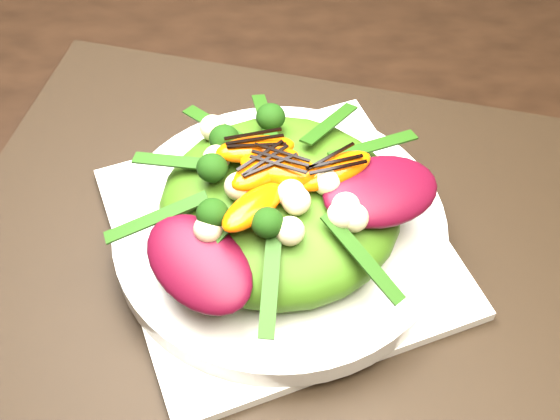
{
  "coord_description": "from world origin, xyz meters",
  "views": [
    {
      "loc": [
        0.26,
        -0.29,
        1.25
      ],
      "look_at": [
        0.26,
        0.08,
        0.8
      ],
      "focal_mm": 48.0,
      "sensor_mm": 36.0,
      "label": 1
    }
  ],
  "objects_px": {
    "placemat": "(280,245)",
    "lettuce_mound": "(280,206)",
    "salad_bowl": "(280,229)",
    "plate_base": "(280,240)",
    "orange_segment": "(271,153)"
  },
  "relations": [
    {
      "from": "lettuce_mound",
      "to": "orange_segment",
      "type": "distance_m",
      "value": 0.04
    },
    {
      "from": "plate_base",
      "to": "orange_segment",
      "type": "xyz_separation_m",
      "value": [
        -0.01,
        0.02,
        0.08
      ]
    },
    {
      "from": "placemat",
      "to": "plate_base",
      "type": "xyz_separation_m",
      "value": [
        -0.0,
        -0.0,
        0.01
      ]
    },
    {
      "from": "placemat",
      "to": "lettuce_mound",
      "type": "distance_m",
      "value": 0.05
    },
    {
      "from": "plate_base",
      "to": "salad_bowl",
      "type": "height_order",
      "value": "salad_bowl"
    },
    {
      "from": "salad_bowl",
      "to": "orange_segment",
      "type": "distance_m",
      "value": 0.07
    },
    {
      "from": "plate_base",
      "to": "orange_segment",
      "type": "height_order",
      "value": "orange_segment"
    },
    {
      "from": "salad_bowl",
      "to": "lettuce_mound",
      "type": "height_order",
      "value": "lettuce_mound"
    },
    {
      "from": "salad_bowl",
      "to": "orange_segment",
      "type": "xyz_separation_m",
      "value": [
        -0.01,
        0.02,
        0.07
      ]
    },
    {
      "from": "salad_bowl",
      "to": "orange_segment",
      "type": "height_order",
      "value": "orange_segment"
    },
    {
      "from": "placemat",
      "to": "lettuce_mound",
      "type": "xyz_separation_m",
      "value": [
        -0.0,
        -0.0,
        0.05
      ]
    },
    {
      "from": "orange_segment",
      "to": "placemat",
      "type": "bearing_deg",
      "value": -69.54
    },
    {
      "from": "placemat",
      "to": "salad_bowl",
      "type": "relative_size",
      "value": 2.04
    },
    {
      "from": "plate_base",
      "to": "lettuce_mound",
      "type": "height_order",
      "value": "lettuce_mound"
    },
    {
      "from": "plate_base",
      "to": "salad_bowl",
      "type": "distance_m",
      "value": 0.01
    }
  ]
}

